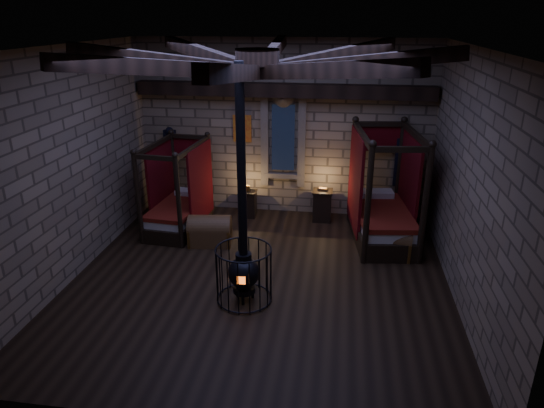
# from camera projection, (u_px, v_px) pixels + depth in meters

# --- Properties ---
(room) EXTENTS (7.02, 7.02, 4.29)m
(room) POSITION_uv_depth(u_px,v_px,m) (258.00, 76.00, 7.86)
(room) COLOR black
(room) RESTS_ON ground
(bed_left) EXTENTS (1.18, 2.01, 2.02)m
(bed_left) POSITION_uv_depth(u_px,v_px,m) (179.00, 207.00, 11.23)
(bed_left) COLOR black
(bed_left) RESTS_ON ground
(bed_right) EXTENTS (1.50, 2.44, 2.41)m
(bed_right) POSITION_uv_depth(u_px,v_px,m) (382.00, 213.00, 10.67)
(bed_right) COLOR black
(bed_right) RESTS_ON ground
(trunk_left) EXTENTS (0.98, 0.69, 0.67)m
(trunk_left) POSITION_uv_depth(u_px,v_px,m) (210.00, 231.00, 10.49)
(trunk_left) COLOR brown
(trunk_left) RESTS_ON ground
(trunk_right) EXTENTS (0.99, 0.69, 0.68)m
(trunk_right) POSITION_uv_depth(u_px,v_px,m) (388.00, 242.00, 9.98)
(trunk_right) COLOR brown
(trunk_right) RESTS_ON ground
(nightstand_left) EXTENTS (0.42, 0.40, 0.80)m
(nightstand_left) POSITION_uv_depth(u_px,v_px,m) (248.00, 203.00, 11.90)
(nightstand_left) COLOR black
(nightstand_left) RESTS_ON ground
(nightstand_right) EXTENTS (0.48, 0.46, 0.83)m
(nightstand_right) POSITION_uv_depth(u_px,v_px,m) (322.00, 205.00, 11.66)
(nightstand_right) COLOR black
(nightstand_right) RESTS_ON ground
(stove) EXTENTS (0.98, 0.98, 4.05)m
(stove) POSITION_uv_depth(u_px,v_px,m) (244.00, 269.00, 8.30)
(stove) COLOR black
(stove) RESTS_ON ground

